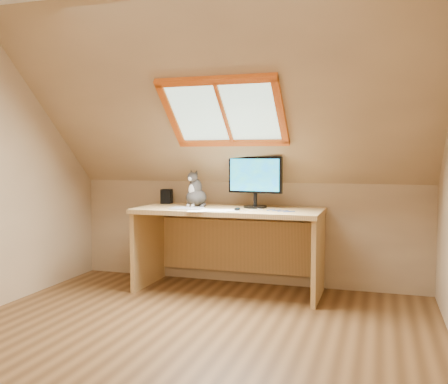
% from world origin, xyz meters
% --- Properties ---
extents(ground, '(3.50, 3.50, 0.00)m').
position_xyz_m(ground, '(0.00, 0.00, 0.00)').
color(ground, brown).
rests_on(ground, ground).
extents(room_shell, '(3.52, 3.52, 2.41)m').
position_xyz_m(room_shell, '(0.00, -0.09, 1.43)').
color(room_shell, tan).
rests_on(room_shell, ground).
extents(desk, '(1.70, 0.74, 0.78)m').
position_xyz_m(desk, '(-0.06, 1.45, 0.54)').
color(desk, tan).
rests_on(desk, ground).
extents(monitor, '(0.51, 0.22, 0.47)m').
position_xyz_m(monitor, '(0.16, 1.48, 1.05)').
color(monitor, black).
rests_on(monitor, desk).
extents(cat, '(0.25, 0.28, 0.36)m').
position_xyz_m(cat, '(-0.42, 1.46, 0.90)').
color(cat, '#46413E').
rests_on(cat, desk).
extents(desk_speaker, '(0.11, 0.11, 0.15)m').
position_xyz_m(desk_speaker, '(-0.80, 1.63, 0.85)').
color(desk_speaker, black).
rests_on(desk_speaker, desk).
extents(graphics_tablet, '(0.30, 0.22, 0.01)m').
position_xyz_m(graphics_tablet, '(-0.40, 1.19, 0.78)').
color(graphics_tablet, '#B2B2B7').
rests_on(graphics_tablet, desk).
extents(mouse, '(0.05, 0.10, 0.03)m').
position_xyz_m(mouse, '(0.07, 1.19, 0.79)').
color(mouse, black).
rests_on(mouse, desk).
extents(papers, '(0.35, 0.30, 0.01)m').
position_xyz_m(papers, '(-0.11, 1.12, 0.78)').
color(papers, white).
rests_on(papers, desk).
extents(cables, '(0.51, 0.26, 0.01)m').
position_xyz_m(cables, '(0.34, 1.26, 0.78)').
color(cables, silver).
rests_on(cables, desk).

